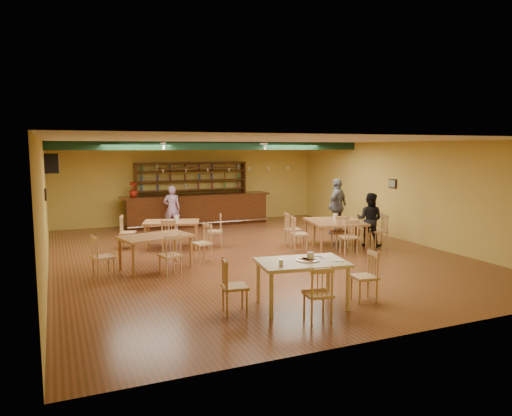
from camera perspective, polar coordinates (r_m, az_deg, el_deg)
name	(u,v)px	position (r m, az deg, el deg)	size (l,w,h in m)	color
floor	(252,254)	(12.74, -0.47, -5.53)	(12.00, 12.00, 0.00)	brown
ceiling_beam	(218,146)	(15.05, -4.63, 7.42)	(10.00, 0.30, 0.25)	black
track_rail_left	(156,144)	(15.16, -11.88, 7.55)	(0.05, 2.50, 0.05)	white
track_rail_right	(251,144)	(16.10, -0.55, 7.68)	(0.05, 2.50, 0.05)	white
ac_unit	(52,163)	(15.67, -23.26, 4.95)	(0.34, 0.70, 0.48)	white
picture_left	(46,194)	(12.52, -23.88, 1.50)	(0.04, 0.34, 0.28)	black
picture_right	(393,184)	(15.48, 16.03, 2.82)	(0.04, 0.34, 0.28)	black
bar_counter	(197,210)	(17.44, -7.05, -0.23)	(5.42, 0.85, 1.13)	#38190B
back_bar_hutch	(192,193)	(17.97, -7.64, 1.82)	(4.19, 0.40, 2.28)	#38190B
poinsettia	(133,189)	(16.87, -14.49, 2.18)	(0.30, 0.30, 0.53)	#A21C0E
dining_table_a	(172,235)	(13.65, -10.05, -3.15)	(1.52, 0.91, 0.76)	#955F35
dining_table_b	(330,231)	(14.31, 8.90, -2.72)	(1.45, 0.87, 0.73)	#955F35
dining_table_c	(156,252)	(11.39, -11.90, -5.19)	(1.58, 0.95, 0.79)	#955F35
dining_table_d	(340,236)	(13.59, 9.96, -3.27)	(1.46, 0.87, 0.73)	#955F35
near_table	(302,284)	(8.61, 5.51, -9.01)	(1.54, 0.99, 0.83)	beige
pizza_tray	(308,260)	(8.55, 6.20, -6.21)	(0.40, 0.40, 0.01)	silver
parmesan_shaker	(281,263)	(8.13, 3.02, -6.56)	(0.07, 0.07, 0.11)	#EAE5C6
napkin_stack	(315,256)	(8.87, 7.06, -5.69)	(0.20, 0.15, 0.03)	white
pizza_server	(314,258)	(8.68, 6.98, -5.96)	(0.32, 0.09, 0.00)	silver
side_plate	(338,260)	(8.62, 9.81, -6.18)	(0.22, 0.22, 0.01)	white
patron_bar	(172,208)	(16.34, -10.03, -0.06)	(0.56, 0.37, 1.55)	#9D51B1
patron_right_a	(370,220)	(14.04, 13.44, -1.35)	(0.75, 0.58, 1.54)	black
patron_right_b	(337,206)	(15.81, 9.70, 0.22)	(1.07, 0.45, 1.82)	slate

